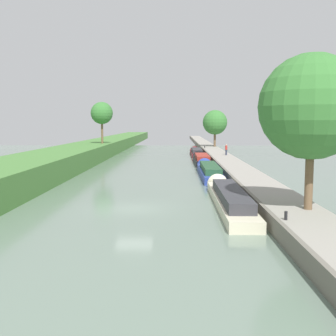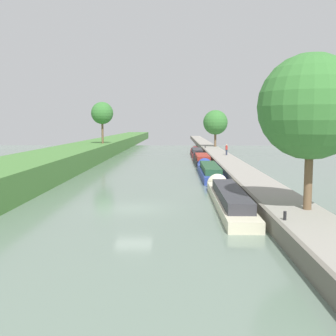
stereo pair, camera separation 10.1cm
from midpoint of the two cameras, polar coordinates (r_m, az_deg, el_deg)
ground_plane at (r=28.33m, az=-4.71°, el=-5.63°), size 160.00×160.00×0.00m
right_towpath at (r=28.91m, az=15.03°, el=-4.64°), size 3.30×260.00×0.94m
stone_quay at (r=28.54m, az=11.56°, el=-4.64°), size 0.25×260.00×0.99m
narrowboat_cream at (r=29.85m, az=8.39°, el=-4.00°), size 1.95×15.95×1.93m
narrowboat_blue at (r=46.08m, az=5.77°, el=-0.35°), size 2.03×14.91×1.95m
narrowboat_black at (r=60.74m, az=4.73°, el=1.24°), size 2.15×12.60×2.04m
narrowboat_maroon at (r=74.98m, az=4.02°, el=2.18°), size 1.98×13.56×1.89m
tree_rightbank_near at (r=24.37m, az=19.28°, el=7.98°), size 5.89×5.89×8.73m
tree_rightbank_midnear at (r=86.32m, az=6.62°, el=6.28°), size 5.08×5.08×7.55m
tree_leftbank_downstream at (r=70.83m, az=-9.05°, el=7.49°), size 3.72×3.72×7.00m
person_walking at (r=63.51m, az=8.14°, el=2.56°), size 0.34×0.34×1.66m
mooring_bollard_near at (r=21.76m, az=16.00°, el=-6.36°), size 0.16×0.16×0.45m
mooring_bollard_far at (r=81.26m, az=5.20°, el=2.94°), size 0.16×0.16×0.45m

